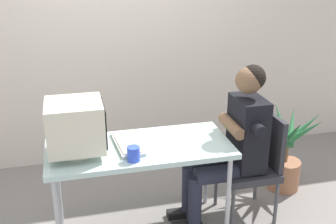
% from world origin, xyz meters
% --- Properties ---
extents(wall_back, '(8.00, 0.10, 3.00)m').
position_xyz_m(wall_back, '(0.30, 1.40, 1.50)').
color(wall_back, beige).
rests_on(wall_back, ground_plane).
extents(desk, '(1.37, 0.63, 0.76)m').
position_xyz_m(desk, '(0.00, 0.00, 0.70)').
color(desk, '#B7B7BC').
rests_on(desk, ground_plane).
extents(crt_monitor, '(0.40, 0.38, 0.39)m').
position_xyz_m(crt_monitor, '(-0.45, -0.03, 0.97)').
color(crt_monitor, beige).
rests_on(crt_monitor, desk).
extents(keyboard, '(0.21, 0.45, 0.03)m').
position_xyz_m(keyboard, '(-0.08, 0.03, 0.77)').
color(keyboard, silver).
rests_on(keyboard, desk).
extents(office_chair, '(0.44, 0.44, 0.89)m').
position_xyz_m(office_chair, '(0.96, 0.01, 0.49)').
color(office_chair, '#4C4C51').
rests_on(office_chair, ground_plane).
extents(person_seated, '(0.74, 0.56, 1.32)m').
position_xyz_m(person_seated, '(0.76, 0.01, 0.71)').
color(person_seated, black).
rests_on(person_seated, ground_plane).
extents(potted_plant, '(0.69, 0.58, 0.80)m').
position_xyz_m(potted_plant, '(1.42, 0.32, 0.35)').
color(potted_plant, '#9E6647').
rests_on(potted_plant, ground_plane).
extents(desk_mug, '(0.09, 0.10, 0.11)m').
position_xyz_m(desk_mug, '(-0.08, -0.22, 0.81)').
color(desk_mug, blue).
rests_on(desk_mug, desk).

